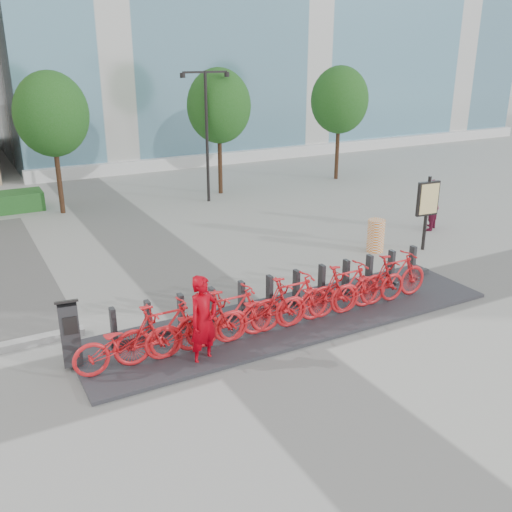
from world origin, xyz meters
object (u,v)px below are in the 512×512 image
worker_red (204,321)px  bike_0 (126,342)px  construction_barrel (376,236)px  kiosk (70,333)px  map_sign (428,202)px  pedestrian (429,205)px

worker_red → bike_0: bearing=142.8°
bike_0 → construction_barrel: size_ratio=2.05×
worker_red → construction_barrel: worker_red is taller
kiosk → map_sign: 11.01m
construction_barrel → worker_red: bearing=-153.7°
bike_0 → kiosk: 1.09m
construction_barrel → pedestrian: bearing=16.7°
bike_0 → worker_red: bearing=-106.9°
pedestrian → construction_barrel: size_ratio=1.73×
bike_0 → construction_barrel: (8.53, 3.11, -0.12)m
kiosk → construction_barrel: kiosk is taller
kiosk → map_sign: map_sign is taller
pedestrian → map_sign: map_sign is taller
map_sign → kiosk: bearing=-165.1°
worker_red → construction_barrel: 7.98m
bike_0 → construction_barrel: bearing=-70.0°
worker_red → map_sign: map_sign is taller
bike_0 → construction_barrel: 9.08m
bike_0 → kiosk: kiosk is taller
pedestrian → kiosk: bearing=-16.0°
bike_0 → worker_red: 1.49m
kiosk → construction_barrel: 9.74m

